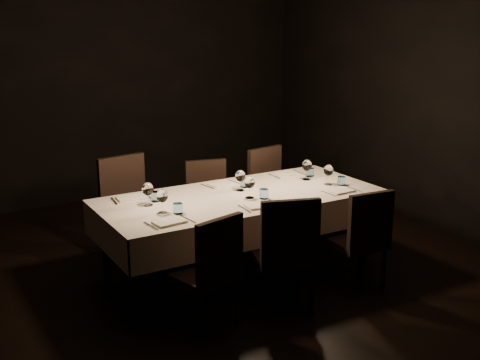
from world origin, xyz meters
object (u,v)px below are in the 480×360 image
chair_far_center (208,199)px  chair_far_right (272,188)px  chair_near_right (362,235)px  chair_far_left (129,205)px  dining_table (240,203)px  chair_near_left (210,267)px  chair_near_center (286,249)px

chair_far_center → chair_far_right: (0.72, -0.08, 0.03)m
chair_near_right → chair_far_left: bearing=-43.0°
dining_table → chair_near_left: bearing=-132.8°
chair_far_left → chair_far_right: (1.56, -0.13, -0.03)m
chair_near_right → chair_far_left: 2.22m
dining_table → chair_near_center: (-0.05, -0.80, -0.15)m
chair_far_center → chair_far_right: bearing=8.0°
chair_far_left → chair_far_center: 0.84m
chair_near_right → chair_far_right: chair_far_right is taller
chair_near_right → chair_far_right: size_ratio=0.94×
chair_near_left → chair_near_center: bearing=160.9°
chair_near_left → chair_near_center: 0.65m
dining_table → chair_near_left: (-0.70, -0.75, -0.18)m
chair_near_center → chair_far_center: bearing=-77.1°
chair_near_center → chair_far_center: size_ratio=1.10×
chair_near_center → chair_far_center: 1.63m
dining_table → chair_far_right: bearing=41.7°
chair_near_right → chair_far_center: (-0.64, 1.62, -0.01)m
chair_near_center → chair_near_right: 0.80m
chair_far_center → chair_near_right: bearing=-53.8°
dining_table → chair_near_center: bearing=-93.7°
chair_near_left → chair_near_right: chair_near_left is taller
chair_near_left → chair_far_right: chair_far_right is taller
chair_near_right → chair_far_right: (0.08, 1.53, 0.02)m
dining_table → chair_near_center: 0.82m
chair_near_left → chair_far_center: 1.77m
chair_near_center → dining_table: bearing=-75.3°
chair_far_left → chair_far_center: size_ratio=1.15×
dining_table → chair_far_left: (-0.73, 0.86, -0.13)m
chair_near_center → chair_near_left: bearing=14.1°
chair_near_left → chair_far_center: (0.80, 1.57, -0.01)m
chair_near_center → chair_far_left: chair_far_left is taller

